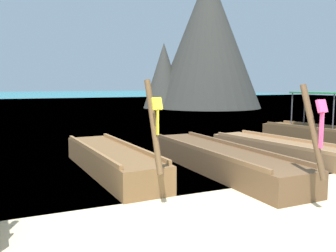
% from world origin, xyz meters
% --- Properties ---
extents(ground, '(120.00, 120.00, 0.00)m').
position_xyz_m(ground, '(0.00, 0.00, 0.00)').
color(ground, beige).
extents(sea_water, '(120.00, 120.00, 0.00)m').
position_xyz_m(sea_water, '(0.00, 62.26, 0.00)').
color(sea_water, teal).
rests_on(sea_water, ground).
extents(longtail_boat_yellow_ribbon, '(1.43, 5.70, 2.47)m').
position_xyz_m(longtail_boat_yellow_ribbon, '(-1.42, 4.79, 0.34)').
color(longtail_boat_yellow_ribbon, brown).
rests_on(longtail_boat_yellow_ribbon, ground).
extents(longtail_boat_pink_ribbon, '(1.36, 6.67, 2.38)m').
position_xyz_m(longtail_boat_pink_ribbon, '(1.33, 3.78, 0.32)').
color(longtail_boat_pink_ribbon, brown).
rests_on(longtail_boat_pink_ribbon, ground).
extents(longtail_boat_turquoise_ribbon, '(2.20, 7.37, 2.46)m').
position_xyz_m(longtail_boat_turquoise_ribbon, '(4.36, 3.91, 0.25)').
color(longtail_boat_turquoise_ribbon, olive).
rests_on(longtail_boat_turquoise_ribbon, ground).
extents(longtail_boat_red_ribbon, '(2.12, 6.78, 2.36)m').
position_xyz_m(longtail_boat_red_ribbon, '(7.68, 5.47, 0.37)').
color(longtail_boat_red_ribbon, brown).
rests_on(longtail_boat_red_ribbon, ground).
extents(karst_rock, '(11.85, 10.80, 14.26)m').
position_xyz_m(karst_rock, '(14.65, 27.50, 6.66)').
color(karst_rock, '#383833').
rests_on(karst_rock, ground).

